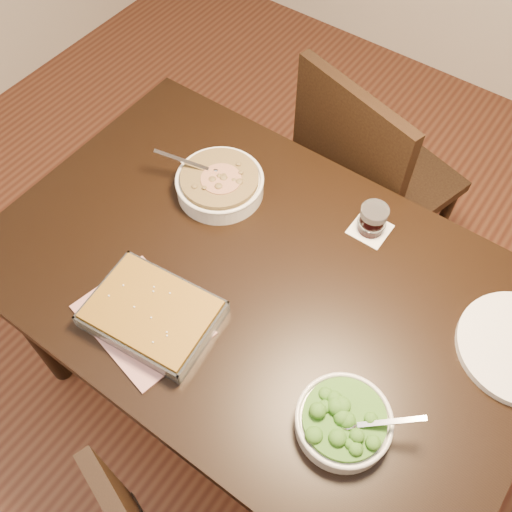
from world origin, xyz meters
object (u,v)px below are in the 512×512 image
broccoli_bowl (344,421)px  chair_far (365,176)px  baking_dish (152,314)px  wine_tumbler (373,219)px  table (260,298)px  stew_bowl (220,183)px

broccoli_bowl → chair_far: chair_far is taller
baking_dish → wine_tumbler: 0.61m
table → broccoli_bowl: size_ratio=6.53×
stew_bowl → broccoli_bowl: stew_bowl is taller
broccoli_bowl → baking_dish: (-0.50, -0.04, -0.00)m
chair_far → baking_dish: bearing=98.4°
stew_bowl → baking_dish: bearing=-74.2°
baking_dish → chair_far: 0.93m
broccoli_bowl → chair_far: size_ratio=0.23×
baking_dish → table: bearing=53.4°
baking_dish → wine_tumbler: wine_tumbler is taller
table → stew_bowl: (-0.26, 0.17, 0.13)m
baking_dish → wine_tumbler: bearing=55.6°
broccoli_bowl → wine_tumbler: (-0.21, 0.50, 0.02)m
chair_far → broccoli_bowl: bearing=130.3°
table → stew_bowl: size_ratio=5.36×
table → baking_dish: baking_dish is taller
wine_tumbler → chair_far: chair_far is taller
table → chair_far: (-0.03, 0.65, -0.12)m
broccoli_bowl → table: bearing=150.9°
wine_tumbler → chair_far: (-0.17, 0.35, -0.27)m
broccoli_bowl → wine_tumbler: bearing=113.1°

